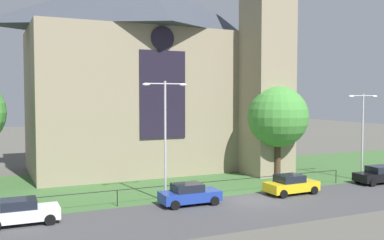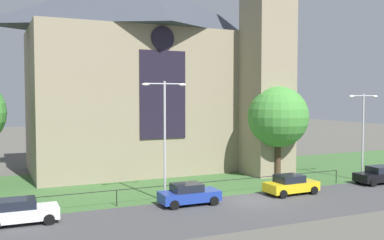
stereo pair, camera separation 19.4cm
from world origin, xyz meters
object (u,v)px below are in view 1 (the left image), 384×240
streetlamp_far (363,125)px  parked_car_black (379,175)px  streetlamp_near (165,126)px  parked_car_white (21,212)px  church_building (151,70)px  tree_right_near (278,117)px  parked_car_yellow (291,185)px  parked_car_blue (189,194)px

streetlamp_far → parked_car_black: bearing=-79.9°
streetlamp_near → parked_car_black: (19.20, -1.63, -4.72)m
parked_car_white → parked_car_black: same height
church_building → tree_right_near: size_ratio=3.07×
parked_car_yellow → parked_car_black: same height
tree_right_near → streetlamp_near: 13.49m
church_building → streetlamp_near: (-3.77, -13.73, -4.81)m
church_building → streetlamp_near: bearing=-105.3°
tree_right_near → parked_car_blue: 13.96m
parked_car_blue → parked_car_yellow: size_ratio=0.99×
parked_car_white → parked_car_blue: 10.93m
streetlamp_near → parked_car_white: (-9.79, -1.74, -4.72)m
church_building → tree_right_near: (9.03, -9.47, -4.63)m
tree_right_near → streetlamp_near: streetlamp_near is taller
church_building → streetlamp_near: 15.03m
church_building → parked_car_black: (15.43, -15.37, -9.53)m
parked_car_white → parked_car_blue: bearing=1.4°
parked_car_white → parked_car_blue: size_ratio=1.00×
streetlamp_near → church_building: bearing=74.7°
parked_car_white → parked_car_yellow: 19.45m
parked_car_yellow → parked_car_black: size_ratio=1.00×
tree_right_near → parked_car_white: 23.88m
streetlamp_near → tree_right_near: bearing=18.4°
parked_car_black → tree_right_near: bearing=-40.3°
streetlamp_near → streetlamp_far: size_ratio=1.11×
church_building → streetlamp_far: 21.11m
streetlamp_near → parked_car_black: bearing=-4.9°
parked_car_blue → streetlamp_far: bearing=6.2°
streetlamp_near → parked_car_yellow: (9.66, -1.88, -4.72)m
church_building → parked_car_yellow: (5.89, -15.61, -9.53)m
streetlamp_far → parked_car_yellow: size_ratio=1.83×
streetlamp_far → tree_right_near: bearing=145.1°
tree_right_near → church_building: bearing=133.7°
tree_right_near → streetlamp_near: (-12.80, -4.27, -0.18)m
streetlamp_near → parked_car_blue: bearing=-55.2°
church_building → parked_car_white: size_ratio=6.15×
streetlamp_far → parked_car_blue: (-17.76, -1.65, -4.25)m
tree_right_near → streetlamp_near: size_ratio=0.98×
tree_right_near → parked_car_yellow: bearing=-117.1°
parked_car_white → parked_car_yellow: same height
streetlamp_far → streetlamp_near: bearing=180.0°
parked_car_black → parked_car_yellow: bearing=3.9°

